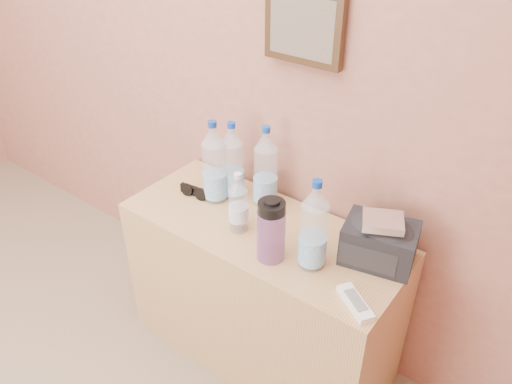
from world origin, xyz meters
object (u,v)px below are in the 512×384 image
nalgene_bottle (271,230)px  foil_packet (383,222)px  pet_small (238,206)px  pet_large_b (232,164)px  ac_remote (355,303)px  pet_large_d (314,229)px  sunglasses (196,192)px  pet_large_c (266,170)px  dresser (261,293)px  toiletry_bag (380,241)px  pet_large_a (214,166)px

nalgene_bottle → foil_packet: bearing=31.8°
pet_small → nalgene_bottle: 0.20m
pet_large_b → ac_remote: size_ratio=2.09×
pet_large_d → sunglasses: pet_large_d is taller
nalgene_bottle → sunglasses: 0.50m
pet_large_d → pet_large_c: bearing=149.2°
dresser → pet_large_d: pet_large_d is taller
nalgene_bottle → toiletry_bag: nalgene_bottle is taller
pet_large_d → sunglasses: 0.63m
pet_large_c → pet_large_b: bearing=-165.8°
ac_remote → pet_large_d: bearing=-167.8°
pet_large_d → pet_large_b: bearing=160.5°
nalgene_bottle → toiletry_bag: (0.30, 0.21, -0.04)m
pet_small → sunglasses: size_ratio=1.65×
pet_small → sunglasses: bearing=166.0°
pet_small → nalgene_bottle: bearing=-16.8°
pet_large_a → pet_small: pet_large_a is taller
pet_large_b → foil_packet: pet_large_b is taller
nalgene_bottle → ac_remote: 0.36m
pet_large_d → foil_packet: size_ratio=2.56×
pet_large_c → foil_packet: (0.53, -0.07, 0.03)m
pet_large_c → dresser: bearing=-58.1°
toiletry_bag → pet_large_c: bearing=161.7°
pet_large_d → sunglasses: size_ratio=2.29×
pet_large_a → dresser: bearing=-9.3°
pet_large_d → nalgene_bottle: pet_large_d is taller
ac_remote → nalgene_bottle: bearing=-151.3°
pet_large_a → nalgene_bottle: (0.40, -0.16, -0.04)m
pet_small → toiletry_bag: bearing=17.4°
pet_large_a → pet_small: (0.21, -0.11, -0.05)m
dresser → sunglasses: sunglasses is taller
dresser → pet_large_a: pet_large_a is taller
ac_remote → pet_large_c: bearing=-173.9°
pet_large_a → sunglasses: bearing=-156.2°
pet_large_b → sunglasses: (-0.12, -0.10, -0.13)m
foil_packet → pet_large_b: bearing=177.0°
pet_small → nalgene_bottle: size_ratio=1.02×
dresser → pet_large_b: pet_large_b is taller
pet_large_a → toiletry_bag: (0.70, 0.05, -0.07)m
pet_large_a → toiletry_bag: pet_large_a is taller
ac_remote → toiletry_bag: size_ratio=0.65×
pet_large_a → pet_large_d: size_ratio=1.03×
pet_large_d → pet_small: (-0.32, 0.00, -0.04)m
pet_large_c → nalgene_bottle: (0.22, -0.26, -0.03)m
dresser → pet_large_c: 0.53m
dresser → toiletry_bag: size_ratio=4.59×
pet_large_c → foil_packet: pet_large_c is taller
sunglasses → toiletry_bag: (0.78, 0.08, 0.06)m
dresser → pet_large_a: 0.57m
pet_small → toiletry_bag: (0.49, 0.16, -0.03)m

